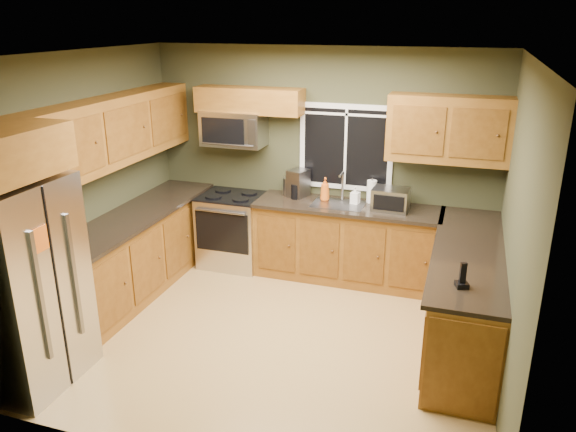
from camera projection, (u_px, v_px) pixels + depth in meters
The scene contains 28 objects.
floor at pixel (272, 335), 5.62m from camera, with size 4.20×4.20×0.00m, color #AF894D.
ceiling at pixel (269, 55), 4.71m from camera, with size 4.20×4.20×0.00m, color white.
back_wall at pixel (321, 162), 6.77m from camera, with size 4.20×4.20×0.00m, color #363822.
front_wall at pixel (176, 294), 3.55m from camera, with size 4.20×4.20×0.00m, color #363822.
left_wall at pixel (79, 187), 5.77m from camera, with size 3.60×3.60×0.00m, color #363822.
right_wall at pixel (515, 233), 4.55m from camera, with size 3.60×3.60×0.00m, color #363822.
window at pixel (346, 147), 6.60m from camera, with size 1.12×0.03×1.02m.
base_cabinets_left at pixel (138, 253), 6.41m from camera, with size 0.60×2.65×0.90m, color brown.
countertop_left at pixel (136, 215), 6.25m from camera, with size 0.65×2.65×0.04m, color black.
base_cabinets_back at pixel (347, 244), 6.69m from camera, with size 2.17×0.60×0.90m, color brown.
countertop_back at pixel (348, 207), 6.51m from camera, with size 2.17×0.65×0.04m, color black.
base_cabinets_peninsula at pixel (466, 296), 5.43m from camera, with size 0.60×2.52×0.90m.
countertop_peninsula at pixel (468, 251), 5.28m from camera, with size 0.65×2.50×0.04m, color black.
upper_cabinets_left at pixel (115, 130), 5.98m from camera, with size 0.33×2.65×0.72m, color brown.
upper_cabinets_back_left at pixel (249, 100), 6.63m from camera, with size 1.30×0.33×0.30m, color brown.
upper_cabinets_back_right at pixel (448, 129), 6.03m from camera, with size 1.30×0.33×0.72m, color brown.
refrigerator at pixel (22, 285), 4.66m from camera, with size 0.74×0.90×1.80m.
range at pixel (233, 229), 7.08m from camera, with size 0.76×0.69×0.94m.
microwave at pixel (234, 128), 6.78m from camera, with size 0.76×0.41×0.42m.
sink at pixel (339, 203), 6.55m from camera, with size 0.60×0.42×0.36m.
toaster_oven at pixel (391, 199), 6.31m from camera, with size 0.41×0.33×0.25m.
coffee_maker at pixel (298, 184), 6.76m from camera, with size 0.27×0.31×0.33m.
kettle at pixel (289, 185), 6.84m from camera, with size 0.17×0.17×0.27m.
paper_towel_roll at pixel (372, 191), 6.57m from camera, with size 0.15×0.15×0.29m.
soap_bottle_a at pixel (325, 189), 6.63m from camera, with size 0.11×0.11×0.28m, color orange.
soap_bottle_b at pixel (355, 195), 6.52m from camera, with size 0.09×0.10×0.21m, color white.
soap_bottle_c at pixel (299, 189), 6.87m from camera, with size 0.12×0.12×0.15m, color white.
cordless_phone at pixel (462, 280), 4.52m from camera, with size 0.12×0.12×0.22m.
Camera 1 is at (1.66, -4.60, 3.01)m, focal length 35.00 mm.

